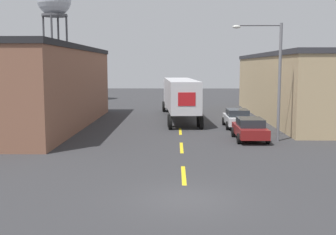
# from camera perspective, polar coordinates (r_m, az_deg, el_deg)

# --- Properties ---
(ground_plane) EXTENTS (160.00, 160.00, 0.00)m
(ground_plane) POSITION_cam_1_polar(r_m,az_deg,el_deg) (16.43, 2.38, -10.98)
(ground_plane) COLOR #333335
(road_centerline) EXTENTS (0.20, 16.76, 0.01)m
(road_centerline) POSITION_cam_1_polar(r_m,az_deg,el_deg) (26.34, 1.85, -4.10)
(road_centerline) COLOR yellow
(road_centerline) RESTS_ON ground_plane
(warehouse_left) EXTENTS (9.18, 22.84, 6.73)m
(warehouse_left) POSITION_cam_1_polar(r_m,az_deg,el_deg) (37.05, -17.87, 4.03)
(warehouse_left) COLOR brown
(warehouse_left) RESTS_ON ground_plane
(warehouse_right) EXTENTS (9.22, 25.91, 6.30)m
(warehouse_right) POSITION_cam_1_polar(r_m,az_deg,el_deg) (43.35, 18.17, 4.12)
(warehouse_right) COLOR tan
(warehouse_right) RESTS_ON ground_plane
(semi_truck) EXTENTS (3.75, 16.16, 3.82)m
(semi_truck) POSITION_cam_1_polar(r_m,az_deg,el_deg) (40.77, 1.52, 3.19)
(semi_truck) COLOR silver
(semi_truck) RESTS_ON ground_plane
(parked_car_right_mid) EXTENTS (2.10, 4.38, 1.54)m
(parked_car_right_mid) POSITION_cam_1_polar(r_m,az_deg,el_deg) (29.32, 11.04, -1.49)
(parked_car_right_mid) COLOR maroon
(parked_car_right_mid) RESTS_ON ground_plane
(parked_car_right_far) EXTENTS (2.10, 4.38, 1.54)m
(parked_car_right_far) POSITION_cam_1_polar(r_m,az_deg,el_deg) (35.22, 9.34, -0.05)
(parked_car_right_far) COLOR silver
(parked_car_right_far) RESTS_ON ground_plane
(water_tower) EXTENTS (4.66, 4.66, 16.58)m
(water_tower) POSITION_cam_1_polar(r_m,az_deg,el_deg) (62.53, -15.17, 14.86)
(water_tower) COLOR #47474C
(water_tower) RESTS_ON ground_plane
(street_lamp) EXTENTS (3.32, 0.32, 7.89)m
(street_lamp) POSITION_cam_1_polar(r_m,az_deg,el_deg) (29.08, 14.08, 5.98)
(street_lamp) COLOR slate
(street_lamp) RESTS_ON ground_plane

